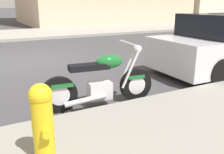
# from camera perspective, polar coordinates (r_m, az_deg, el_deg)

# --- Properties ---
(ground_plane) EXTENTS (260.00, 260.00, 0.00)m
(ground_plane) POSITION_cam_1_polar(r_m,az_deg,el_deg) (8.32, -19.79, 3.49)
(ground_plane) COLOR #3D3D3F
(sidewalk_far_curb) EXTENTS (120.00, 5.00, 0.14)m
(sidewalk_far_curb) POSITION_cam_1_polar(r_m,az_deg,el_deg) (20.14, 12.86, 11.30)
(sidewalk_far_curb) COLOR gray
(sidewalk_far_curb) RESTS_ON ground
(parking_stall_stripe) EXTENTS (0.12, 2.20, 0.01)m
(parking_stall_stripe) POSITION_cam_1_polar(r_m,az_deg,el_deg) (4.55, -11.70, -6.14)
(parking_stall_stripe) COLOR silver
(parking_stall_stripe) RESTS_ON ground
(parked_motorcycle) EXTENTS (2.01, 0.62, 1.10)m
(parked_motorcycle) POSITION_cam_1_polar(r_m,az_deg,el_deg) (4.27, -2.59, -1.37)
(parked_motorcycle) COLOR black
(parked_motorcycle) RESTS_ON ground
(fire_hydrant) EXTENTS (0.24, 0.36, 0.83)m
(fire_hydrant) POSITION_cam_1_polar(r_m,az_deg,el_deg) (2.67, -15.72, -9.52)
(fire_hydrant) COLOR gold
(fire_hydrant) RESTS_ON sidewalk_near_curb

